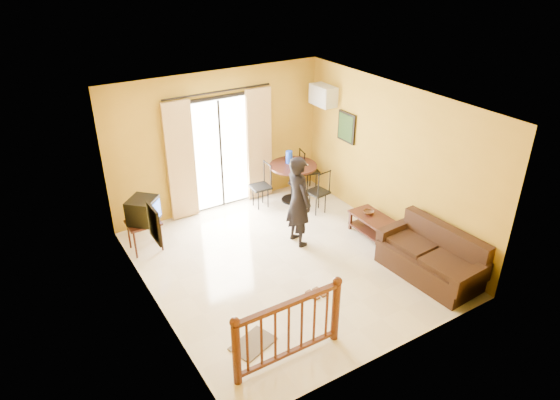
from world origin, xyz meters
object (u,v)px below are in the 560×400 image
coffee_table (373,223)px  standing_person (298,201)px  television (143,210)px  dining_table (293,172)px  sofa (432,258)px

coffee_table → standing_person: (-1.31, 0.54, 0.58)m
coffee_table → standing_person: standing_person is taller
television → dining_table: 3.24m
sofa → dining_table: bearing=94.8°
television → sofa: 4.93m
television → standing_person: size_ratio=0.39×
dining_table → coffee_table: bearing=-76.1°
coffee_table → television: bearing=154.8°
television → dining_table: size_ratio=0.67×
television → dining_table: television is taller
dining_table → sofa: bearing=-81.8°
sofa → standing_person: standing_person is taller
dining_table → standing_person: 1.66m
television → coffee_table: (3.72, -1.75, -0.51)m
television → coffee_table: television is taller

